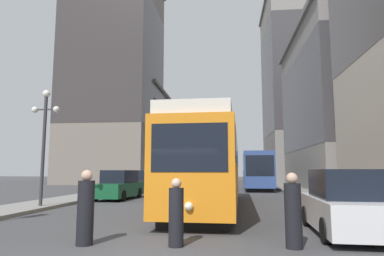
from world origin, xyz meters
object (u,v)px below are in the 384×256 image
object	(u,v)px
parked_car_left_near	(119,186)
transit_bus	(257,169)
parked_car_right_far	(346,204)
pedestrian_on_sidewalk	(86,210)
pedestrian_crossing_far	(293,213)
pedestrian_crossing_near	(176,214)
parked_car_left_mid	(164,180)
streetcar	(211,164)
lamp_post_left_near	(45,129)
parked_car_left_far	(150,181)

from	to	relation	value
parked_car_left_near	transit_bus	bearing A→B (deg)	56.08
parked_car_right_far	pedestrian_on_sidewalk	bearing A→B (deg)	20.01
pedestrian_crossing_far	parked_car_left_near	bearing A→B (deg)	86.73
pedestrian_crossing_near	pedestrian_on_sidewalk	xyz separation A→B (m)	(-2.22, -0.08, 0.09)
parked_car_left_mid	pedestrian_crossing_near	world-z (taller)	parked_car_left_mid
parked_car_right_far	pedestrian_crossing_far	xyz separation A→B (m)	(-1.79, -1.87, -0.03)
parked_car_left_near	parked_car_right_far	bearing A→B (deg)	-44.30
transit_bus	pedestrian_crossing_near	distance (m)	26.33
transit_bus	pedestrian_on_sidewalk	size ratio (longest dim) A/B	6.57
streetcar	lamp_post_left_near	xyz separation A→B (m)	(-7.98, -1.42, 1.70)
parked_car_left_near	pedestrian_crossing_far	distance (m)	15.50
parked_car_left_mid	pedestrian_crossing_far	world-z (taller)	parked_car_left_mid
parked_car_left_far	lamp_post_left_near	bearing A→B (deg)	-96.54
pedestrian_crossing_near	parked_car_left_far	bearing A→B (deg)	-80.46
lamp_post_left_near	parked_car_left_far	bearing A→B (deg)	82.53
streetcar	pedestrian_crossing_near	size ratio (longest dim) A/B	9.23
parked_car_left_near	pedestrian_on_sidewalk	bearing A→B (deg)	-72.09
streetcar	lamp_post_left_near	size ratio (longest dim) A/B	2.65
transit_bus	pedestrian_on_sidewalk	distance (m)	26.84
parked_car_left_mid	pedestrian_on_sidewalk	bearing A→B (deg)	-84.15
parked_car_left_mid	parked_car_right_far	xyz separation A→B (m)	(10.21, -26.34, -0.00)
parked_car_left_mid	pedestrian_on_sidewalk	xyz separation A→B (m)	(3.46, -28.38, -0.01)
pedestrian_crossing_near	parked_car_right_far	bearing A→B (deg)	-161.69
streetcar	parked_car_right_far	world-z (taller)	streetcar
transit_bus	parked_car_left_far	bearing A→B (deg)	-154.39
streetcar	pedestrian_crossing_near	xyz separation A→B (m)	(-0.40, -8.67, -1.35)
streetcar	parked_car_left_near	world-z (taller)	streetcar
pedestrian_crossing_near	lamp_post_left_near	size ratio (longest dim) A/B	0.29
pedestrian_crossing_far	lamp_post_left_near	distance (m)	12.91
transit_bus	pedestrian_crossing_far	world-z (taller)	transit_bus
streetcar	parked_car_right_far	xyz separation A→B (m)	(4.13, -6.71, -1.26)
parked_car_right_far	pedestrian_crossing_near	world-z (taller)	parked_car_right_far
transit_bus	parked_car_right_far	size ratio (longest dim) A/B	2.60
transit_bus	pedestrian_crossing_far	size ratio (longest dim) A/B	6.81
transit_bus	pedestrian_crossing_far	bearing A→B (deg)	-90.81
streetcar	parked_car_left_far	world-z (taller)	streetcar
transit_bus	parked_car_left_mid	bearing A→B (deg)	168.77
streetcar	parked_car_left_far	xyz separation A→B (m)	(-6.08, 13.08, -1.26)
parked_car_left_mid	pedestrian_crossing_far	distance (m)	29.44
parked_car_right_far	pedestrian_crossing_far	size ratio (longest dim) A/B	2.62
parked_car_left_mid	parked_car_right_far	bearing A→B (deg)	-69.90
streetcar	pedestrian_crossing_far	size ratio (longest dim) A/B	8.51
parked_car_left_near	lamp_post_left_near	bearing A→B (deg)	-104.73
transit_bus	parked_car_left_far	distance (m)	10.69
transit_bus	parked_car_left_mid	size ratio (longest dim) A/B	2.54
parked_car_left_near	parked_car_right_far	size ratio (longest dim) A/B	1.09
parked_car_left_mid	lamp_post_left_near	size ratio (longest dim) A/B	0.84
parked_car_left_mid	parked_car_left_far	bearing A→B (deg)	-91.08
pedestrian_crossing_near	pedestrian_on_sidewalk	bearing A→B (deg)	-3.13
streetcar	parked_car_left_mid	xyz separation A→B (m)	(-6.08, 19.64, -1.26)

